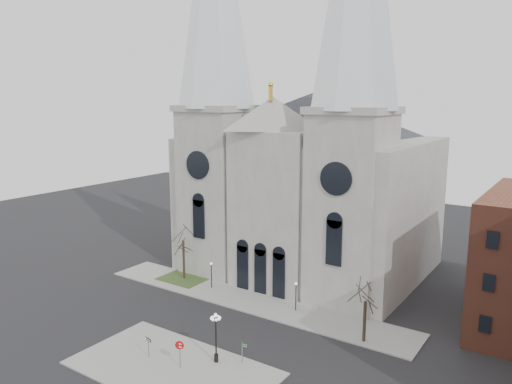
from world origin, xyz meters
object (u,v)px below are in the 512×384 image
Objects in this scene: stop_sign at (180,348)px; street_name_sign at (243,350)px; one_way_sign at (148,343)px; globe_lamp at (216,331)px.

stop_sign reaches higher than street_name_sign.
street_name_sign is at bearing 37.34° from stop_sign.
street_name_sign is (7.69, 3.98, -0.16)m from one_way_sign.
stop_sign is 1.32× the size of one_way_sign.
one_way_sign is 8.66m from street_name_sign.
street_name_sign is at bearing 29.82° from globe_lamp.
street_name_sign is (2.08, 1.19, -1.72)m from globe_lamp.
stop_sign is 1.31× the size of street_name_sign.
one_way_sign is (-3.58, -0.29, -0.49)m from stop_sign.
globe_lamp is 2.36× the size of street_name_sign.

